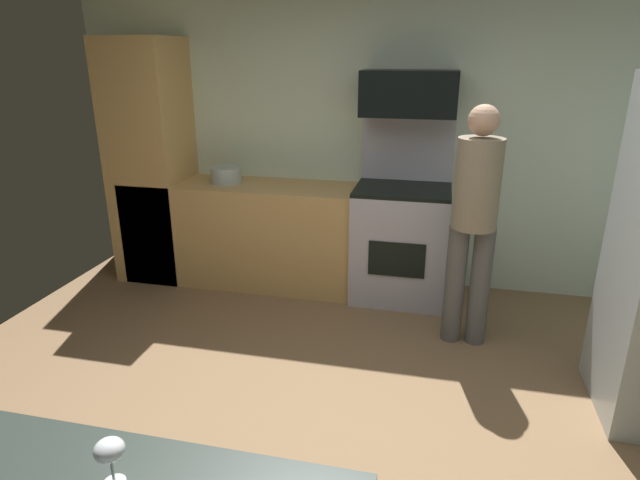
# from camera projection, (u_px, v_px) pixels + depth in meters

# --- Properties ---
(ground_plane) EXTENTS (5.20, 4.80, 0.02)m
(ground_plane) POSITION_uv_depth(u_px,v_px,m) (303.00, 443.00, 2.86)
(ground_plane) COLOR olive
(wall_back) EXTENTS (5.20, 0.12, 2.60)m
(wall_back) POSITION_uv_depth(u_px,v_px,m) (371.00, 135.00, 4.57)
(wall_back) COLOR silver
(wall_back) RESTS_ON ground
(lower_cabinet_run) EXTENTS (2.40, 0.60, 0.90)m
(lower_cabinet_run) POSITION_uv_depth(u_px,v_px,m) (261.00, 234.00, 4.72)
(lower_cabinet_run) COLOR tan
(lower_cabinet_run) RESTS_ON ground
(cabinet_column) EXTENTS (0.60, 0.60, 2.10)m
(cabinet_column) POSITION_uv_depth(u_px,v_px,m) (152.00, 162.00, 4.73)
(cabinet_column) COLOR tan
(cabinet_column) RESTS_ON ground
(oven_range) EXTENTS (0.76, 0.65, 1.50)m
(oven_range) POSITION_uv_depth(u_px,v_px,m) (401.00, 238.00, 4.43)
(oven_range) COLOR #B8B5C5
(oven_range) RESTS_ON ground
(microwave) EXTENTS (0.74, 0.38, 0.35)m
(microwave) POSITION_uv_depth(u_px,v_px,m) (409.00, 93.00, 4.12)
(microwave) COLOR black
(microwave) RESTS_ON oven_range
(person_cook) EXTENTS (0.31, 0.30, 1.67)m
(person_cook) POSITION_uv_depth(u_px,v_px,m) (474.00, 216.00, 3.56)
(person_cook) COLOR #595959
(person_cook) RESTS_ON ground
(wine_glass_far) EXTENTS (0.08, 0.08, 0.14)m
(wine_glass_far) POSITION_uv_depth(u_px,v_px,m) (109.00, 452.00, 1.37)
(wine_glass_far) COLOR silver
(wine_glass_far) RESTS_ON counter_island
(stock_pot) EXTENTS (0.27, 0.27, 0.14)m
(stock_pot) POSITION_uv_depth(u_px,v_px,m) (226.00, 175.00, 4.60)
(stock_pot) COLOR #ADBDBC
(stock_pot) RESTS_ON lower_cabinet_run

